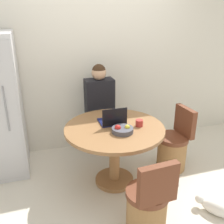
# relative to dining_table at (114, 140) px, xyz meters

# --- Properties ---
(ground_plane) EXTENTS (12.00, 12.00, 0.00)m
(ground_plane) POSITION_rel_dining_table_xyz_m (0.08, -0.30, -0.59)
(ground_plane) COLOR beige
(wall_back) EXTENTS (7.00, 0.06, 2.60)m
(wall_back) POSITION_rel_dining_table_xyz_m (0.08, 1.10, 0.71)
(wall_back) COLOR silver
(wall_back) RESTS_ON ground_plane
(dining_table) EXTENTS (1.17, 1.17, 0.76)m
(dining_table) POSITION_rel_dining_table_xyz_m (0.00, 0.00, 0.00)
(dining_table) COLOR olive
(dining_table) RESTS_ON ground_plane
(chair_right_side) EXTENTS (0.42, 0.41, 0.86)m
(chair_right_side) POSITION_rel_dining_table_xyz_m (0.86, 0.07, -0.29)
(chair_right_side) COLOR #9E7042
(chair_right_side) RESTS_ON ground_plane
(chair_near_camera) EXTENTS (0.41, 0.42, 0.86)m
(chair_near_camera) POSITION_rel_dining_table_xyz_m (0.06, -0.86, -0.29)
(chair_near_camera) COLOR #9E7042
(chair_near_camera) RESTS_ON ground_plane
(person_seated) EXTENTS (0.40, 0.37, 1.35)m
(person_seated) POSITION_rel_dining_table_xyz_m (0.02, 0.81, 0.15)
(person_seated) COLOR #2D2D38
(person_seated) RESTS_ON ground_plane
(laptop) EXTENTS (0.30, 0.26, 0.22)m
(laptop) POSITION_rel_dining_table_xyz_m (0.01, 0.10, 0.22)
(laptop) COLOR #141947
(laptop) RESTS_ON dining_table
(fruit_bowl) EXTENTS (0.24, 0.24, 0.09)m
(fruit_bowl) POSITION_rel_dining_table_xyz_m (0.04, -0.16, 0.21)
(fruit_bowl) COLOR #4C4C56
(fruit_bowl) RESTS_ON dining_table
(coffee_cup) EXTENTS (0.09, 0.09, 0.08)m
(coffee_cup) POSITION_rel_dining_table_xyz_m (0.28, -0.06, 0.22)
(coffee_cup) COLOR #B2332D
(coffee_cup) RESTS_ON dining_table
(cat) EXTENTS (0.31, 0.40, 0.16)m
(cat) POSITION_rel_dining_table_xyz_m (0.86, -0.85, -0.50)
(cat) COLOR white
(cat) RESTS_ON ground_plane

